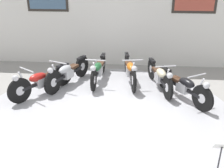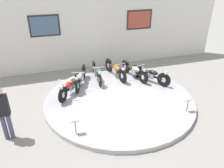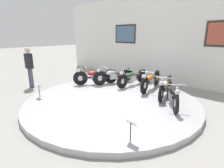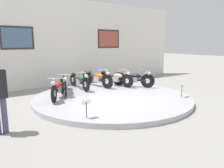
% 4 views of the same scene
% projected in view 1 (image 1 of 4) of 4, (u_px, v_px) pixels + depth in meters
% --- Properties ---
extents(ground_plane, '(60.00, 60.00, 0.00)m').
position_uv_depth(ground_plane, '(107.00, 119.00, 5.94)').
color(ground_plane, gray).
extents(display_platform, '(5.80, 5.80, 0.16)m').
position_uv_depth(display_platform, '(107.00, 116.00, 5.90)').
color(display_platform, '#ADADB2').
rests_on(display_platform, ground_plane).
extents(back_wall, '(14.00, 0.22, 4.22)m').
position_uv_depth(back_wall, '(119.00, 3.00, 8.63)').
color(back_wall, white).
rests_on(back_wall, ground_plane).
extents(motorcycle_red, '(1.15, 1.67, 0.79)m').
position_uv_depth(motorcycle_red, '(41.00, 80.00, 6.64)').
color(motorcycle_red, black).
rests_on(motorcycle_red, display_platform).
extents(motorcycle_silver, '(0.80, 1.87, 0.80)m').
position_uv_depth(motorcycle_silver, '(67.00, 72.00, 7.15)').
color(motorcycle_silver, black).
rests_on(motorcycle_silver, display_platform).
extents(motorcycle_green, '(0.54, 1.95, 0.78)m').
position_uv_depth(motorcycle_green, '(98.00, 69.00, 7.41)').
color(motorcycle_green, black).
rests_on(motorcycle_green, display_platform).
extents(motorcycle_orange, '(0.54, 1.99, 0.80)m').
position_uv_depth(motorcycle_orange, '(130.00, 69.00, 7.33)').
color(motorcycle_orange, black).
rests_on(motorcycle_orange, display_platform).
extents(motorcycle_cream, '(0.63, 1.91, 0.78)m').
position_uv_depth(motorcycle_cream, '(160.00, 76.00, 6.95)').
color(motorcycle_cream, black).
rests_on(motorcycle_cream, display_platform).
extents(motorcycle_black, '(1.10, 1.69, 0.79)m').
position_uv_depth(motorcycle_black, '(184.00, 85.00, 6.34)').
color(motorcycle_black, black).
rests_on(motorcycle_black, display_platform).
extents(info_placard_front_centre, '(0.26, 0.11, 0.51)m').
position_uv_depth(info_placard_front_centre, '(221.00, 150.00, 4.09)').
color(info_placard_front_centre, '#333338').
rests_on(info_placard_front_centre, display_platform).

